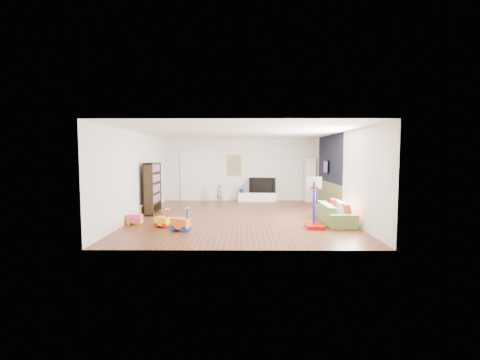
{
  "coord_description": "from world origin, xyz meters",
  "views": [
    {
      "loc": [
        0.07,
        -10.25,
        1.95
      ],
      "look_at": [
        0.0,
        0.4,
        1.15
      ],
      "focal_mm": 24.0,
      "sensor_mm": 36.0,
      "label": 1
    }
  ],
  "objects_px": {
    "bookshelf": "(153,188)",
    "sofa": "(335,213)",
    "basketball_hoop": "(315,203)",
    "media_console": "(257,197)"
  },
  "relations": [
    {
      "from": "bookshelf",
      "to": "basketball_hoop",
      "type": "height_order",
      "value": "bookshelf"
    },
    {
      "from": "media_console",
      "to": "bookshelf",
      "type": "relative_size",
      "value": 0.95
    },
    {
      "from": "media_console",
      "to": "bookshelf",
      "type": "bearing_deg",
      "value": -143.19
    },
    {
      "from": "sofa",
      "to": "basketball_hoop",
      "type": "distance_m",
      "value": 1.12
    },
    {
      "from": "media_console",
      "to": "sofa",
      "type": "relative_size",
      "value": 0.84
    },
    {
      "from": "bookshelf",
      "to": "basketball_hoop",
      "type": "relative_size",
      "value": 1.24
    },
    {
      "from": "bookshelf",
      "to": "sofa",
      "type": "distance_m",
      "value": 5.99
    },
    {
      "from": "sofa",
      "to": "basketball_hoop",
      "type": "bearing_deg",
      "value": 135.39
    },
    {
      "from": "media_console",
      "to": "sofa",
      "type": "bearing_deg",
      "value": -66.62
    },
    {
      "from": "bookshelf",
      "to": "sofa",
      "type": "bearing_deg",
      "value": -15.9
    }
  ]
}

